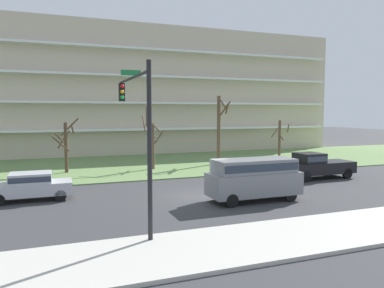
# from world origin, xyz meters

# --- Properties ---
(ground) EXTENTS (160.00, 160.00, 0.00)m
(ground) POSITION_xyz_m (0.00, 0.00, 0.00)
(ground) COLOR #38383A
(sidewalk_curb_near) EXTENTS (80.00, 4.00, 0.15)m
(sidewalk_curb_near) POSITION_xyz_m (0.00, -8.00, 0.07)
(sidewalk_curb_near) COLOR #BCB7AD
(sidewalk_curb_near) RESTS_ON ground
(grass_lawn_strip) EXTENTS (80.00, 16.00, 0.08)m
(grass_lawn_strip) POSITION_xyz_m (0.00, 14.00, 0.04)
(grass_lawn_strip) COLOR #66844C
(grass_lawn_strip) RESTS_ON ground
(apartment_building) EXTENTS (54.36, 12.71, 15.01)m
(apartment_building) POSITION_xyz_m (0.00, 27.88, 7.51)
(apartment_building) COLOR beige
(apartment_building) RESTS_ON ground
(tree_left) EXTENTS (2.21, 2.22, 4.49)m
(tree_left) POSITION_xyz_m (-7.11, 11.58, 2.37)
(tree_left) COLOR #4C3828
(tree_left) RESTS_ON ground
(tree_center) EXTENTS (1.87, 1.69, 5.40)m
(tree_center) POSITION_xyz_m (-0.11, 10.92, 2.46)
(tree_center) COLOR brown
(tree_center) RESTS_ON ground
(tree_right) EXTENTS (1.28, 2.08, 6.46)m
(tree_right) POSITION_xyz_m (6.67, 11.90, 3.52)
(tree_right) COLOR brown
(tree_right) RESTS_ON ground
(tree_far_right) EXTENTS (2.00, 2.00, 4.15)m
(tree_far_right) POSITION_xyz_m (12.98, 11.34, 2.23)
(tree_far_right) COLOR brown
(tree_far_right) RESTS_ON ground
(van_gray_near_left) EXTENTS (5.20, 2.00, 2.36)m
(van_gray_near_left) POSITION_xyz_m (2.36, -2.00, 1.40)
(van_gray_near_left) COLOR slate
(van_gray_near_left) RESTS_ON ground
(sedan_silver_center_left) EXTENTS (4.41, 1.83, 1.57)m
(sedan_silver_center_left) POSITION_xyz_m (-9.32, 2.50, 0.87)
(sedan_silver_center_left) COLOR #B7BABF
(sedan_silver_center_left) RESTS_ON ground
(pickup_black_center_right) EXTENTS (5.42, 2.05, 1.95)m
(pickup_black_center_right) POSITION_xyz_m (10.27, 2.50, 1.02)
(pickup_black_center_right) COLOR black
(pickup_black_center_right) RESTS_ON ground
(traffic_signal_mast) EXTENTS (0.90, 6.04, 6.86)m
(traffic_signal_mast) POSITION_xyz_m (-4.75, -4.62, 4.71)
(traffic_signal_mast) COLOR black
(traffic_signal_mast) RESTS_ON ground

